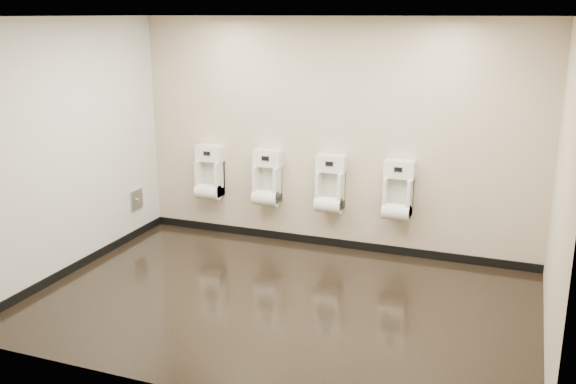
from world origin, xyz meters
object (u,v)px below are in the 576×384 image
Objects in this scene: urinal_1 at (267,182)px; urinal_3 at (398,195)px; urinal_2 at (330,188)px; access_panel at (136,199)px; urinal_0 at (209,176)px.

urinal_1 and urinal_3 have the same top height.
urinal_1 is 1.00× the size of urinal_2.
urinal_0 is (0.85, 0.43, 0.29)m from access_panel.
urinal_1 is (1.66, 0.43, 0.29)m from access_panel.
urinal_1 is 1.65m from urinal_3.
urinal_2 reaches higher than access_panel.
urinal_1 is at bearing 180.00° from urinal_3.
urinal_3 is at bearing 7.37° from access_panel.
urinal_3 is (1.65, 0.00, 0.00)m from urinal_1.
urinal_2 is at bearing 0.00° from urinal_0.
urinal_3 is at bearing 0.00° from urinal_0.
urinal_2 is at bearing 0.00° from urinal_1.
access_panel is 1.74m from urinal_1.
access_panel is at bearing -153.21° from urinal_0.
urinal_1 is at bearing 180.00° from urinal_2.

